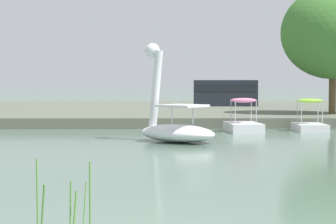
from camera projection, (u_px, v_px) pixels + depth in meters
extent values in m
cube|color=#5B6051|center=(160.00, 110.00, 41.22)|extent=(111.69, 27.48, 0.50)
ellipsoid|color=white|center=(177.00, 133.00, 21.41)|extent=(3.41, 3.19, 0.64)
cylinder|color=white|center=(156.00, 89.00, 21.94)|extent=(0.66, 0.61, 2.81)
sphere|color=white|center=(153.00, 50.00, 21.97)|extent=(0.75, 0.75, 0.53)
cone|color=yellow|center=(148.00, 51.00, 22.11)|extent=(0.50, 0.48, 0.29)
cube|color=white|center=(183.00, 106.00, 21.21)|extent=(1.95, 1.94, 0.08)
cylinder|color=silver|center=(193.00, 115.00, 21.71)|extent=(0.04, 0.04, 0.67)
cylinder|color=silver|center=(172.00, 116.00, 20.75)|extent=(0.04, 0.04, 0.67)
cube|color=white|center=(243.00, 127.00, 25.99)|extent=(1.53, 2.45, 0.39)
ellipsoid|color=pink|center=(243.00, 100.00, 25.94)|extent=(1.22, 1.30, 0.20)
cylinder|color=#B7B7BF|center=(231.00, 111.00, 26.40)|extent=(0.04, 0.04, 0.98)
cylinder|color=#B7B7BF|center=(251.00, 111.00, 26.48)|extent=(0.04, 0.04, 0.98)
cylinder|color=#B7B7BF|center=(235.00, 112.00, 25.44)|extent=(0.04, 0.04, 0.98)
cylinder|color=#B7B7BF|center=(256.00, 112.00, 25.52)|extent=(0.04, 0.04, 0.98)
cube|color=white|center=(310.00, 127.00, 26.37)|extent=(1.26, 2.04, 0.33)
ellipsoid|color=#8CCC38|center=(310.00, 101.00, 26.32)|extent=(1.15, 0.97, 0.20)
cylinder|color=#B7B7BF|center=(297.00, 112.00, 26.72)|extent=(0.04, 0.04, 1.01)
cylinder|color=#B7B7BF|center=(318.00, 112.00, 26.73)|extent=(0.04, 0.04, 1.01)
cylinder|color=#B7B7BF|center=(301.00, 113.00, 25.95)|extent=(0.04, 0.04, 1.01)
cylinder|color=#B7B7BF|center=(322.00, 113.00, 25.96)|extent=(0.04, 0.04, 1.01)
cylinder|color=brown|center=(332.00, 82.00, 31.69)|extent=(0.37, 0.37, 3.31)
ellipsoid|color=#427A33|center=(333.00, 33.00, 31.56)|extent=(5.67, 5.37, 4.89)
cube|color=#1E232D|center=(226.00, 93.00, 42.35)|extent=(4.61, 2.19, 1.82)
cube|color=black|center=(226.00, 88.00, 42.33)|extent=(4.26, 2.19, 0.51)
cylinder|color=#568E38|center=(70.00, 211.00, 7.99)|extent=(0.04, 0.06, 0.81)
cylinder|color=#568E38|center=(90.00, 207.00, 7.47)|extent=(0.03, 0.05, 1.14)
cylinder|color=#568E38|center=(38.00, 204.00, 7.63)|extent=(0.05, 0.11, 1.15)
cylinder|color=#568E38|center=(84.00, 213.00, 7.84)|extent=(0.06, 0.10, 0.81)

